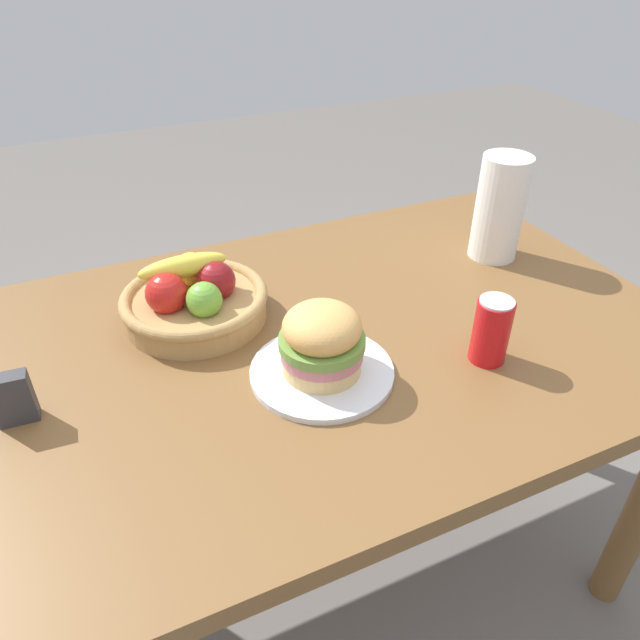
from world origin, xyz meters
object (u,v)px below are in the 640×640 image
(plate, at_px, (322,372))
(fruit_basket, at_px, (194,299))
(sandwich, at_px, (322,340))
(soda_can, at_px, (491,330))
(napkin_holder, at_px, (13,399))
(paper_towel_roll, at_px, (500,208))

(plate, xyz_separation_m, fruit_basket, (-0.16, 0.26, 0.04))
(sandwich, xyz_separation_m, soda_can, (0.29, -0.08, -0.01))
(plate, distance_m, soda_can, 0.31)
(fruit_basket, relative_size, napkin_holder, 3.22)
(sandwich, height_order, soda_can, sandwich)
(paper_towel_roll, bearing_deg, sandwich, -157.05)
(sandwich, xyz_separation_m, fruit_basket, (-0.16, 0.26, -0.03))
(plate, distance_m, napkin_holder, 0.50)
(fruit_basket, bearing_deg, paper_towel_roll, -2.58)
(sandwich, bearing_deg, fruit_basket, 120.50)
(paper_towel_roll, bearing_deg, napkin_holder, -172.65)
(plate, height_order, napkin_holder, napkin_holder)
(fruit_basket, height_order, napkin_holder, fruit_basket)
(sandwich, bearing_deg, plate, 63.43)
(soda_can, relative_size, napkin_holder, 1.40)
(soda_can, distance_m, fruit_basket, 0.57)
(plate, relative_size, paper_towel_roll, 1.06)
(soda_can, bearing_deg, plate, 164.14)
(plate, relative_size, soda_can, 2.02)
(soda_can, distance_m, napkin_holder, 0.80)
(paper_towel_roll, bearing_deg, soda_can, -129.10)
(paper_towel_roll, relative_size, napkin_holder, 2.67)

